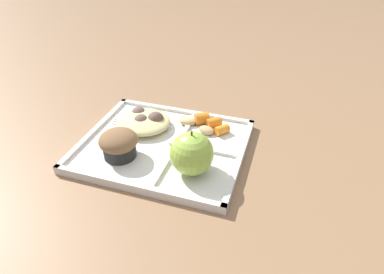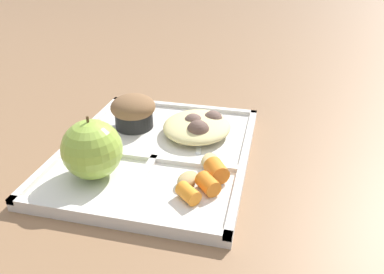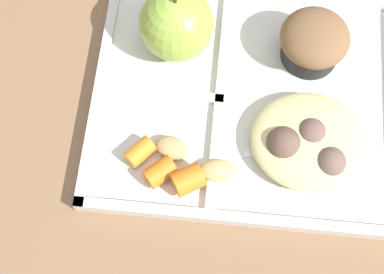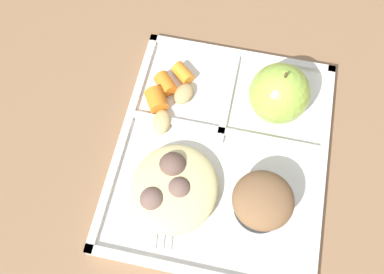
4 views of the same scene
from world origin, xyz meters
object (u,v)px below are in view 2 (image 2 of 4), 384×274
object	(u,v)px
green_apple	(92,149)
bran_muffin	(133,111)
lunch_tray	(156,153)
plastic_fork	(202,129)

from	to	relation	value
green_apple	bran_muffin	size ratio (longest dim) A/B	1.19
bran_muffin	green_apple	bearing A→B (deg)	180.00
bran_muffin	lunch_tray	bearing A→B (deg)	-138.12
lunch_tray	bran_muffin	xyz separation A→B (m)	(0.07, 0.06, 0.03)
plastic_fork	bran_muffin	bearing A→B (deg)	98.35
lunch_tray	green_apple	size ratio (longest dim) A/B	3.73
lunch_tray	green_apple	xyz separation A→B (m)	(-0.08, 0.06, 0.05)
green_apple	lunch_tray	bearing A→B (deg)	-37.14
green_apple	bran_muffin	bearing A→B (deg)	0.00
lunch_tray	bran_muffin	bearing A→B (deg)	41.88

